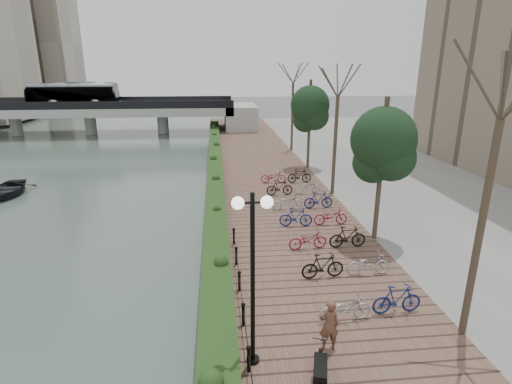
{
  "coord_description": "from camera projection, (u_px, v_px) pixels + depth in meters",
  "views": [
    {
      "loc": [
        0.71,
        -7.62,
        8.18
      ],
      "look_at": [
        2.71,
        11.99,
        2.0
      ],
      "focal_mm": 28.0,
      "sensor_mm": 36.0,
      "label": 1
    }
  ],
  "objects": [
    {
      "name": "river_water",
      "position": [
        20.0,
        174.0,
        31.89
      ],
      "size": [
        30.0,
        130.0,
        0.02
      ],
      "primitive_type": "cube",
      "color": "#4A5D53",
      "rests_on": "ground"
    },
    {
      "name": "promenade",
      "position": [
        267.0,
        192.0,
        26.54
      ],
      "size": [
        8.0,
        75.0,
        0.5
      ],
      "primitive_type": "cube",
      "color": "brown",
      "rests_on": "ground"
    },
    {
      "name": "inland_pavement",
      "position": [
        492.0,
        185.0,
        28.09
      ],
      "size": [
        24.0,
        75.0,
        0.5
      ],
      "primitive_type": "cube",
      "color": "slate",
      "rests_on": "ground"
    },
    {
      "name": "hedge",
      "position": [
        215.0,
        176.0,
        28.42
      ],
      "size": [
        1.1,
        56.0,
        0.6
      ],
      "primitive_type": "cube",
      "color": "#163B15",
      "rests_on": "promenade"
    },
    {
      "name": "chain_fence",
      "position": [
        246.0,
        336.0,
        11.4
      ],
      "size": [
        0.1,
        14.1,
        0.7
      ],
      "color": "black",
      "rests_on": "promenade"
    },
    {
      "name": "lamppost",
      "position": [
        253.0,
        244.0,
        9.87
      ],
      "size": [
        1.02,
        0.32,
        4.84
      ],
      "color": "black",
      "rests_on": "promenade"
    },
    {
      "name": "motorcycle",
      "position": [
        320.0,
        371.0,
        9.91
      ],
      "size": [
        0.87,
        1.6,
        0.95
      ],
      "primitive_type": null,
      "rotation": [
        0.0,
        0.0,
        -0.27
      ],
      "color": "black",
      "rests_on": "promenade"
    },
    {
      "name": "pedestrian",
      "position": [
        329.0,
        325.0,
        11.16
      ],
      "size": [
        0.58,
        0.39,
        1.57
      ],
      "primitive_type": "imported",
      "rotation": [
        0.0,
        0.0,
        3.16
      ],
      "color": "brown",
      "rests_on": "promenade"
    },
    {
      "name": "bicycle_parking",
      "position": [
        313.0,
        217.0,
        20.1
      ],
      "size": [
        2.4,
        17.32,
        1.0
      ],
      "color": "#A6A6AA",
      "rests_on": "promenade"
    },
    {
      "name": "street_trees",
      "position": [
        353.0,
        155.0,
        21.32
      ],
      "size": [
        3.2,
        37.12,
        6.8
      ],
      "color": "#332B1E",
      "rests_on": "promenade"
    },
    {
      "name": "bridge",
      "position": [
        86.0,
        107.0,
        49.84
      ],
      "size": [
        36.0,
        10.77,
        6.5
      ],
      "color": "#979792",
      "rests_on": "ground"
    },
    {
      "name": "boat",
      "position": [
        7.0,
        189.0,
        26.5
      ],
      "size": [
        3.42,
        4.43,
        0.85
      ],
      "primitive_type": "imported",
      "rotation": [
        0.0,
        0.0,
        0.13
      ],
      "color": "black",
      "rests_on": "river_water"
    }
  ]
}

